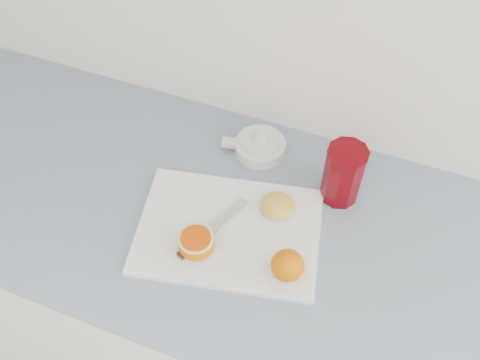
# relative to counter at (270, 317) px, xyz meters

# --- Properties ---
(counter) EXTENTS (2.56, 0.64, 0.89)m
(counter) POSITION_rel_counter_xyz_m (0.00, 0.00, 0.00)
(counter) COLOR beige
(counter) RESTS_ON ground
(cutting_board) EXTENTS (0.43, 0.35, 0.01)m
(cutting_board) POSITION_rel_counter_xyz_m (-0.10, -0.04, 0.45)
(cutting_board) COLOR white
(cutting_board) RESTS_ON counter
(whole_orange) EXTENTS (0.07, 0.07, 0.07)m
(whole_orange) POSITION_rel_counter_xyz_m (0.05, -0.10, 0.49)
(whole_orange) COLOR #E26A00
(whole_orange) RESTS_ON cutting_board
(half_orange) EXTENTS (0.07, 0.07, 0.05)m
(half_orange) POSITION_rel_counter_xyz_m (-0.14, -0.11, 0.48)
(half_orange) COLOR #E26A00
(half_orange) RESTS_ON cutting_board
(squeezed_shell) EXTENTS (0.07, 0.07, 0.03)m
(squeezed_shell) POSITION_rel_counter_xyz_m (-0.02, 0.04, 0.47)
(squeezed_shell) COLOR gold
(squeezed_shell) RESTS_ON cutting_board
(paring_knife) EXTENTS (0.09, 0.19, 0.01)m
(paring_knife) POSITION_rel_counter_xyz_m (-0.14, -0.09, 0.46)
(paring_knife) COLOR #4E2C1C
(paring_knife) RESTS_ON cutting_board
(citrus_juicer) EXTENTS (0.15, 0.12, 0.08)m
(citrus_juicer) POSITION_rel_counter_xyz_m (-0.12, 0.20, 0.47)
(citrus_juicer) COLOR white
(citrus_juicer) RESTS_ON counter
(red_tumbler) EXTENTS (0.09, 0.09, 0.15)m
(red_tumbler) POSITION_rel_counter_xyz_m (0.09, 0.14, 0.51)
(red_tumbler) COLOR #5B0007
(red_tumbler) RESTS_ON counter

